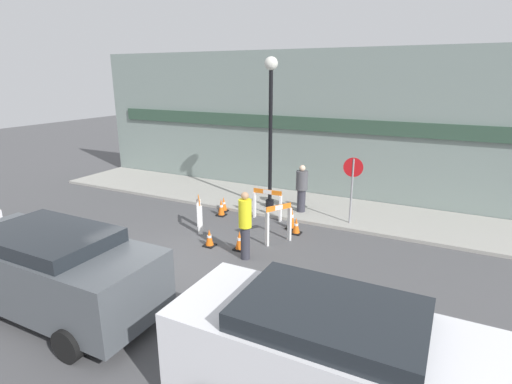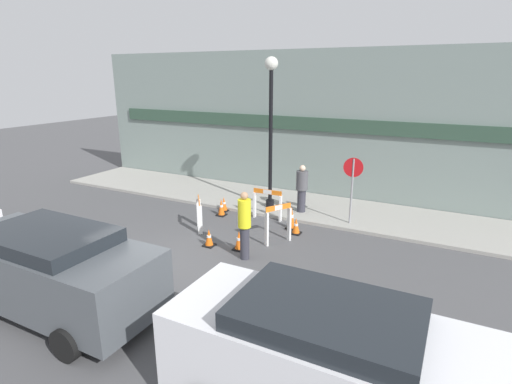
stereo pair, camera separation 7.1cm
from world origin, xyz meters
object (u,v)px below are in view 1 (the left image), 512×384
at_px(stop_sign, 352,180).
at_px(person_worker, 245,223).
at_px(parked_car_1, 52,267).
at_px(parked_car_2, 328,355).
at_px(streetlamp_post, 271,113).
at_px(person_pedestrian, 302,187).

distance_m(stop_sign, person_worker, 4.03).
height_order(stop_sign, parked_car_1, stop_sign).
height_order(person_worker, parked_car_2, person_worker).
height_order(stop_sign, parked_car_2, stop_sign).
height_order(parked_car_1, parked_car_2, parked_car_1).
bearing_deg(parked_car_1, streetlamp_post, 82.04).
height_order(stop_sign, person_pedestrian, stop_sign).
xyz_separation_m(person_pedestrian, parked_car_2, (3.29, -7.72, 0.02)).
height_order(person_pedestrian, parked_car_1, parked_car_1).
bearing_deg(stop_sign, person_worker, 56.64).
bearing_deg(stop_sign, parked_car_1, 55.28).
relative_size(streetlamp_post, parked_car_2, 1.16).
xyz_separation_m(streetlamp_post, person_worker, (1.11, -3.86, -2.38)).
distance_m(parked_car_1, parked_car_2, 5.53).
xyz_separation_m(stop_sign, person_pedestrian, (-1.75, 0.32, -0.55)).
bearing_deg(person_worker, parked_car_1, 124.70).
bearing_deg(person_worker, streetlamp_post, -9.68).
bearing_deg(streetlamp_post, person_pedestrian, 0.84).
xyz_separation_m(streetlamp_post, person_pedestrian, (1.17, 0.02, -2.40)).
bearing_deg(parked_car_2, person_worker, 131.07).
bearing_deg(person_worker, parked_car_2, -164.62).
distance_m(person_worker, parked_car_1, 4.42).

